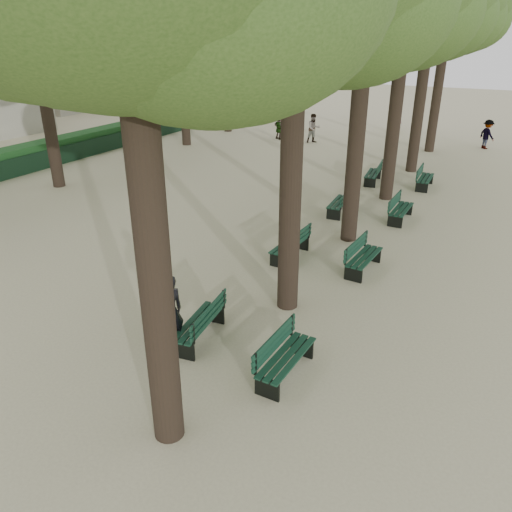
% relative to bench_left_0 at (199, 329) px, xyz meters
% --- Properties ---
extents(ground, '(120.00, 120.00, 0.00)m').
position_rel_bench_left_0_xyz_m(ground, '(-0.37, -0.68, -0.27)').
color(ground, '#BCB58E').
rests_on(ground, ground).
extents(tree_central_5, '(6.00, 6.00, 9.95)m').
position_rel_bench_left_0_xyz_m(tree_central_5, '(1.13, 22.32, 7.38)').
color(tree_central_5, '#33261C').
rests_on(tree_central_5, ground).
extents(bench_left_0, '(0.79, 1.86, 0.92)m').
position_rel_bench_left_0_xyz_m(bench_left_0, '(0.00, 0.00, 0.00)').
color(bench_left_0, black).
rests_on(bench_left_0, ground).
extents(bench_left_1, '(0.67, 1.83, 0.92)m').
position_rel_bench_left_0_xyz_m(bench_left_1, '(0.00, 5.02, 0.00)').
color(bench_left_1, black).
rests_on(bench_left_1, ground).
extents(bench_left_2, '(0.69, 1.83, 0.92)m').
position_rel_bench_left_0_xyz_m(bench_left_2, '(0.00, 9.64, 0.00)').
color(bench_left_2, black).
rests_on(bench_left_2, ground).
extents(bench_left_3, '(0.77, 1.85, 0.92)m').
position_rel_bench_left_0_xyz_m(bench_left_3, '(0.00, 14.34, 0.00)').
color(bench_left_3, black).
rests_on(bench_left_3, ground).
extents(bench_right_0, '(0.64, 1.82, 0.92)m').
position_rel_bench_left_0_xyz_m(bench_right_0, '(2.27, -0.28, 0.00)').
color(bench_right_0, black).
rests_on(bench_right_0, ground).
extents(bench_right_1, '(0.69, 1.83, 0.92)m').
position_rel_bench_left_0_xyz_m(bench_right_1, '(2.27, 5.18, 0.00)').
color(bench_right_1, black).
rests_on(bench_right_1, ground).
extents(bench_right_2, '(0.60, 1.81, 0.92)m').
position_rel_bench_left_0_xyz_m(bench_right_2, '(2.27, 9.92, 0.00)').
color(bench_right_2, black).
rests_on(bench_right_2, ground).
extents(bench_right_3, '(0.63, 1.82, 0.92)m').
position_rel_bench_left_0_xyz_m(bench_right_3, '(2.27, 14.63, 0.00)').
color(bench_right_3, black).
rests_on(bench_right_3, ground).
extents(man_with_map, '(0.74, 0.80, 1.80)m').
position_rel_bench_left_0_xyz_m(man_with_map, '(-0.36, -0.55, 0.63)').
color(man_with_map, black).
rests_on(man_with_map, ground).
extents(pedestrian_e, '(1.36, 1.02, 1.53)m').
position_rel_bench_left_0_xyz_m(pedestrian_e, '(-8.07, 21.47, 0.49)').
color(pedestrian_e, '#262628').
rests_on(pedestrian_e, ground).
extents(pedestrian_a, '(0.83, 0.86, 1.74)m').
position_rel_bench_left_0_xyz_m(pedestrian_a, '(-5.71, 21.44, 0.60)').
color(pedestrian_a, '#262628').
rests_on(pedestrian_a, ground).
extents(pedestrian_d, '(0.88, 0.54, 1.68)m').
position_rel_bench_left_0_xyz_m(pedestrian_d, '(-1.98, 27.13, 0.57)').
color(pedestrian_d, '#262628').
rests_on(pedestrian_d, ground).
extents(pedestrian_b, '(0.99, 1.01, 1.67)m').
position_rel_bench_left_0_xyz_m(pedestrian_b, '(3.94, 24.53, 0.56)').
color(pedestrian_b, '#262628').
rests_on(pedestrian_b, ground).
extents(fence, '(0.08, 42.00, 0.90)m').
position_rel_bench_left_0_xyz_m(fence, '(-15.37, 10.32, 0.18)').
color(fence, black).
rests_on(fence, ground).
extents(hedge, '(1.20, 42.00, 1.20)m').
position_rel_bench_left_0_xyz_m(hedge, '(-16.07, 10.32, 0.33)').
color(hedge, '#17431C').
rests_on(hedge, ground).
extents(building_far, '(12.00, 16.00, 7.00)m').
position_rel_bench_left_0_xyz_m(building_far, '(-33.37, 29.32, 3.23)').
color(building_far, '#B7B2A3').
rests_on(building_far, ground).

